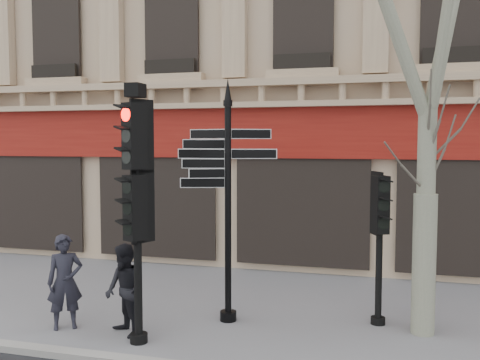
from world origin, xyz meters
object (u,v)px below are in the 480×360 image
(traffic_signal_main, at_px, (137,181))
(pedestrian_a, at_px, (65,282))
(pedestrian_b, at_px, (125,290))
(traffic_signal_secondary, at_px, (380,221))
(fingerpost, at_px, (228,159))

(traffic_signal_main, bearing_deg, pedestrian_a, -166.29)
(pedestrian_b, bearing_deg, traffic_signal_secondary, 60.32)
(pedestrian_a, bearing_deg, traffic_signal_main, -46.69)
(fingerpost, relative_size, traffic_signal_secondary, 1.64)
(traffic_signal_secondary, bearing_deg, fingerpost, 166.93)
(traffic_signal_secondary, relative_size, pedestrian_b, 1.72)
(fingerpost, height_order, traffic_signal_secondary, fingerpost)
(fingerpost, bearing_deg, pedestrian_a, -163.20)
(fingerpost, xyz_separation_m, pedestrian_b, (-1.51, -1.22, -2.24))
(fingerpost, distance_m, traffic_signal_secondary, 3.00)
(fingerpost, relative_size, pedestrian_a, 2.65)
(pedestrian_b, bearing_deg, pedestrian_a, -144.07)
(traffic_signal_secondary, xyz_separation_m, pedestrian_b, (-4.24, -1.77, -1.12))
(fingerpost, xyz_separation_m, traffic_signal_secondary, (2.73, 0.56, -1.12))
(traffic_signal_main, bearing_deg, fingerpost, 76.34)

